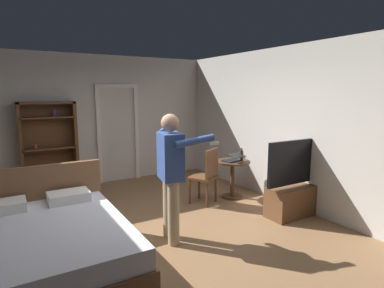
{
  "coord_description": "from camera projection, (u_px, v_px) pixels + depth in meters",
  "views": [
    {
      "loc": [
        -1.76,
        -3.79,
        1.96
      ],
      "look_at": [
        0.63,
        0.21,
        1.2
      ],
      "focal_mm": 29.7,
      "sensor_mm": 36.0,
      "label": 1
    }
  ],
  "objects": [
    {
      "name": "suitcase_dark",
      "position": [
        76.0,
        188.0,
        5.88
      ],
      "size": [
        0.57,
        0.44,
        0.4
      ],
      "primitive_type": "cube",
      "rotation": [
        0.0,
        0.0,
        0.25
      ],
      "color": "black",
      "rests_on": "ground_plane"
    },
    {
      "name": "bed",
      "position": [
        45.0,
        248.0,
        3.41
      ],
      "size": [
        1.68,
        2.06,
        1.02
      ],
      "color": "brown",
      "rests_on": "ground_plane"
    },
    {
      "name": "doorway_frame",
      "position": [
        118.0,
        126.0,
        6.96
      ],
      "size": [
        0.93,
        0.08,
        2.13
      ],
      "color": "white",
      "rests_on": "ground_plane"
    },
    {
      "name": "tv_flatscreen",
      "position": [
        294.0,
        193.0,
        5.05
      ],
      "size": [
        1.2,
        0.4,
        1.23
      ],
      "color": "brown",
      "rests_on": "ground_plane"
    },
    {
      "name": "bottle_on_table",
      "position": [
        242.0,
        155.0,
        5.86
      ],
      "size": [
        0.06,
        0.06,
        0.24
      ],
      "color": "#312E19",
      "rests_on": "side_table"
    },
    {
      "name": "bookshelf",
      "position": [
        49.0,
        144.0,
        6.16
      ],
      "size": [
        1.03,
        0.32,
        1.78
      ],
      "color": "brown",
      "rests_on": "ground_plane"
    },
    {
      "name": "wall_back",
      "position": [
        98.0,
        120.0,
        6.8
      ],
      "size": [
        5.12,
        0.12,
        2.73
      ],
      "primitive_type": "cube",
      "color": "beige",
      "rests_on": "ground_plane"
    },
    {
      "name": "ground_plane",
      "position": [
        161.0,
        234.0,
        4.42
      ],
      "size": [
        6.62,
        6.62,
        0.0
      ],
      "primitive_type": "plane",
      "color": "olive"
    },
    {
      "name": "laptop",
      "position": [
        233.0,
        159.0,
        5.82
      ],
      "size": [
        0.37,
        0.38,
        0.16
      ],
      "color": "black",
      "rests_on": "side_table"
    },
    {
      "name": "wall_right",
      "position": [
        291.0,
        127.0,
        5.46
      ],
      "size": [
        0.12,
        6.26,
        2.73
      ],
      "primitive_type": "cube",
      "color": "beige",
      "rests_on": "ground_plane"
    },
    {
      "name": "wooden_chair",
      "position": [
        207.0,
        174.0,
        5.56
      ],
      "size": [
        0.57,
        0.57,
        0.99
      ],
      "color": "brown",
      "rests_on": "ground_plane"
    },
    {
      "name": "person_blue_shirt",
      "position": [
        171.0,
        169.0,
        4.09
      ],
      "size": [
        0.67,
        0.65,
        1.69
      ],
      "color": "tan",
      "rests_on": "ground_plane"
    },
    {
      "name": "side_table",
      "position": [
        233.0,
        173.0,
        5.91
      ],
      "size": [
        0.64,
        0.64,
        0.7
      ],
      "color": "#4C331E",
      "rests_on": "ground_plane"
    }
  ]
}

